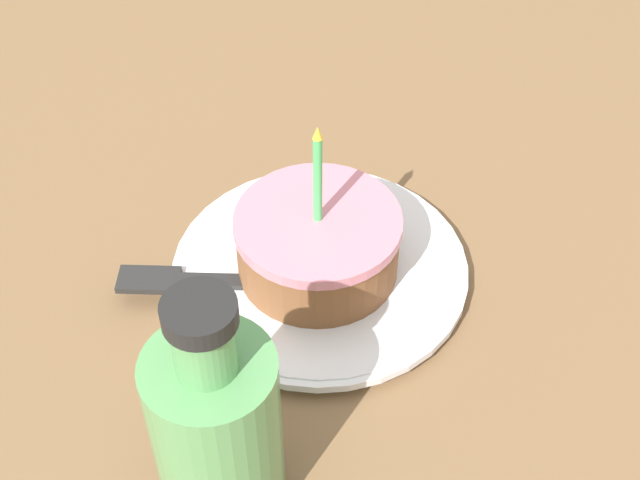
{
  "coord_description": "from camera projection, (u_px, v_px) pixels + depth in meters",
  "views": [
    {
      "loc": [
        0.03,
        -0.48,
        0.5
      ],
      "look_at": [
        0.02,
        -0.03,
        0.04
      ],
      "focal_mm": 50.0,
      "sensor_mm": 36.0,
      "label": 1
    }
  ],
  "objects": [
    {
      "name": "bottle",
      "position": [
        216.0,
        427.0,
        0.5
      ],
      "size": [
        0.07,
        0.07,
        0.18
      ],
      "color": "#599959",
      "rests_on": "ground_plane"
    },
    {
      "name": "fork",
      "position": [
        226.0,
        282.0,
        0.64
      ],
      "size": [
        0.18,
        0.02,
        0.0
      ],
      "color": "#262626",
      "rests_on": "plate"
    },
    {
      "name": "ground_plane",
      "position": [
        295.0,
        267.0,
        0.71
      ],
      "size": [
        2.4,
        2.4,
        0.04
      ],
      "color": "brown",
      "rests_on": "ground"
    },
    {
      "name": "plate",
      "position": [
        320.0,
        270.0,
        0.66
      ],
      "size": [
        0.22,
        0.22,
        0.02
      ],
      "color": "silver",
      "rests_on": "ground_plane"
    },
    {
      "name": "cake_slice",
      "position": [
        318.0,
        243.0,
        0.64
      ],
      "size": [
        0.12,
        0.12,
        0.13
      ],
      "color": "brown",
      "rests_on": "plate"
    }
  ]
}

